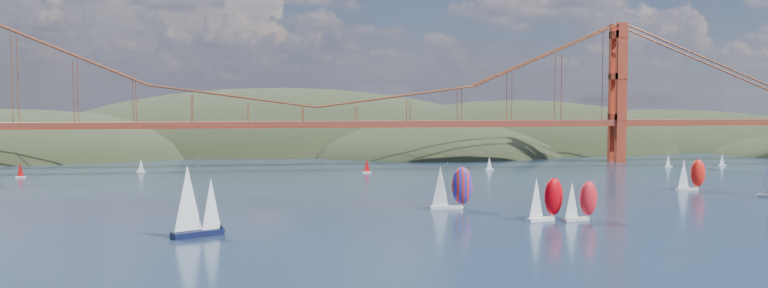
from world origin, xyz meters
TOP-DOWN VIEW (x-y plane):
  - ground at (0.00, 0.00)m, footprint 1200.00×1200.00m
  - headlands at (44.95, 278.29)m, footprint 725.00×225.00m
  - bridge at (-1.75, 180.00)m, footprint 552.00×12.00m
  - sloop_navy at (-32.34, 38.36)m, footprint 9.97×8.10m
  - racer_0 at (36.73, 45.41)m, footprint 8.85×5.43m
  - racer_1 at (43.97, 44.49)m, footprint 8.12×4.38m
  - racer_3 at (95.17, 87.52)m, footprint 8.41×3.46m
  - racer_rwb at (21.70, 63.81)m, footprint 9.66×4.17m
  - distant_boat_2 at (-95.98, 152.87)m, footprint 3.00×2.00m
  - distant_boat_3 at (-60.97, 165.07)m, footprint 3.00×2.00m
  - distant_boat_4 at (127.30, 153.96)m, footprint 3.00×2.00m
  - distant_boat_5 at (149.87, 155.24)m, footprint 3.00×2.00m
  - distant_boat_8 at (58.76, 153.20)m, footprint 3.00×2.00m
  - distant_boat_9 at (14.91, 150.60)m, footprint 3.00×2.00m

SIDE VIEW (x-z plane):
  - headlands at x=44.95m, z-range -60.46..35.54m
  - ground at x=0.00m, z-range 0.00..0.00m
  - distant_boat_2 at x=-95.98m, z-range 0.06..4.76m
  - distant_boat_3 at x=-60.97m, z-range 0.06..4.76m
  - distant_boat_4 at x=127.30m, z-range 0.06..4.76m
  - distant_boat_5 at x=149.87m, z-range 0.06..4.76m
  - distant_boat_8 at x=58.76m, z-range 0.06..4.76m
  - distant_boat_9 at x=14.91m, z-range 0.06..4.76m
  - racer_1 at x=43.97m, z-range -0.25..8.86m
  - racer_3 at x=95.17m, z-range -0.27..9.38m
  - racer_0 at x=36.73m, z-range -0.27..9.63m
  - racer_rwb at x=21.70m, z-range -0.30..10.67m
  - sloop_navy at x=-32.34m, z-range -0.85..13.68m
  - bridge at x=-1.75m, z-range 4.73..59.73m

